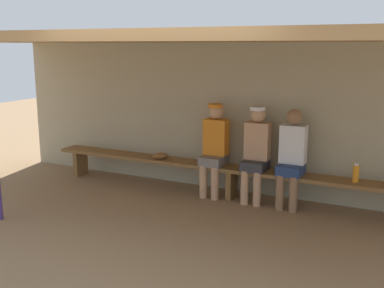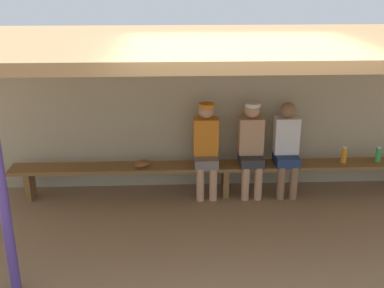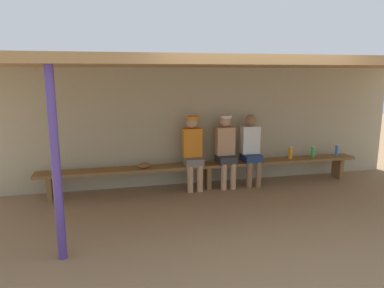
# 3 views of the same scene
# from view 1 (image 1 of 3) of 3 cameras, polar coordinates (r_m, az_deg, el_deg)

# --- Properties ---
(ground_plane) EXTENTS (24.00, 24.00, 0.00)m
(ground_plane) POSITION_cam_1_polar(r_m,az_deg,el_deg) (5.48, -1.25, -11.23)
(ground_plane) COLOR #8C6D4C
(back_wall) EXTENTS (8.00, 0.20, 2.20)m
(back_wall) POSITION_cam_1_polar(r_m,az_deg,el_deg) (6.95, 6.38, 3.17)
(back_wall) COLOR tan
(back_wall) RESTS_ON ground
(dugout_roof) EXTENTS (8.00, 2.80, 0.12)m
(dugout_roof) POSITION_cam_1_polar(r_m,az_deg,el_deg) (5.66, 2.01, 13.01)
(dugout_roof) COLOR #9E7547
(dugout_roof) RESTS_ON back_wall
(bench) EXTENTS (6.00, 0.36, 0.46)m
(bench) POSITION_cam_1_polar(r_m,az_deg,el_deg) (6.69, 4.91, -3.41)
(bench) COLOR brown
(bench) RESTS_ON ground
(player_shirtless_tan) EXTENTS (0.34, 0.42, 1.34)m
(player_shirtless_tan) POSITION_cam_1_polar(r_m,az_deg,el_deg) (6.49, 7.87, -0.69)
(player_shirtless_tan) COLOR #333338
(player_shirtless_tan) RESTS_ON ground
(player_near_post) EXTENTS (0.34, 0.42, 1.34)m
(player_near_post) POSITION_cam_1_polar(r_m,az_deg,el_deg) (6.36, 12.12, -1.27)
(player_near_post) COLOR navy
(player_near_post) RESTS_ON ground
(player_leftmost) EXTENTS (0.34, 0.42, 1.34)m
(player_leftmost) POSITION_cam_1_polar(r_m,az_deg,el_deg) (6.71, 2.77, -0.17)
(player_leftmost) COLOR slate
(player_leftmost) RESTS_ON ground
(water_bottle_blue) EXTENTS (0.08, 0.08, 0.24)m
(water_bottle_blue) POSITION_cam_1_polar(r_m,az_deg,el_deg) (6.25, 19.44, -3.39)
(water_bottle_blue) COLOR orange
(water_bottle_blue) RESTS_ON bench
(baseball_glove_dark_brown) EXTENTS (0.29, 0.29, 0.09)m
(baseball_glove_dark_brown) POSITION_cam_1_polar(r_m,az_deg,el_deg) (7.12, -3.90, -1.44)
(baseball_glove_dark_brown) COLOR brown
(baseball_glove_dark_brown) RESTS_ON bench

